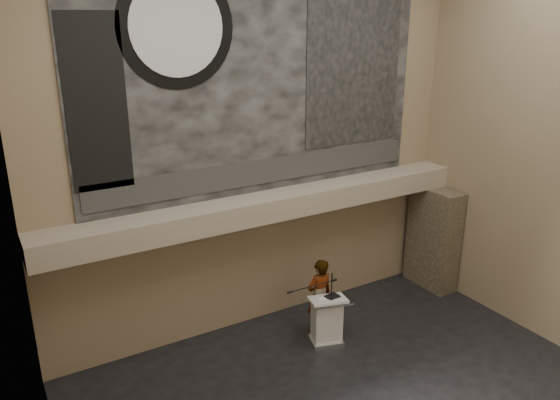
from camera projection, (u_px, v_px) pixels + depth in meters
wall_back at (261, 144)px, 11.85m from camera, size 10.00×0.02×8.50m
wall_left at (44, 265)px, 6.19m from camera, size 0.02×8.00×8.50m
soffit at (271, 206)px, 11.94m from camera, size 10.00×0.80×0.50m
sprinkler_left at (205, 232)px, 11.23m from camera, size 0.04×0.04×0.06m
sprinkler_right at (342, 204)px, 12.91m from camera, size 0.04×0.04×0.06m
banner at (261, 76)px, 11.35m from camera, size 8.00×0.05×5.00m
banner_text_strip at (263, 171)px, 11.98m from camera, size 7.76×0.02×0.55m
banner_clock_rim at (177, 27)px, 10.13m from camera, size 2.30×0.02×2.30m
banner_clock_face at (177, 27)px, 10.11m from camera, size 1.84×0.02×1.84m
banner_building_print at (354, 66)px, 12.44m from camera, size 2.60×0.02×3.60m
banner_brick_print at (96, 104)px, 9.78m from camera, size 1.10×0.02×3.20m
stone_pier at (433, 238)px, 14.33m from camera, size 0.60×1.40×2.70m
lectern at (327, 320)px, 11.99m from camera, size 0.91×0.76×1.14m
binder at (332, 296)px, 11.84m from camera, size 0.31×0.26×0.04m
papers at (326, 300)px, 11.72m from camera, size 0.25×0.32×0.00m
speaker_person at (319, 296)px, 12.28m from camera, size 0.66×0.44×1.81m
mic_stand at (329, 331)px, 12.15m from camera, size 1.35×0.52×1.66m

